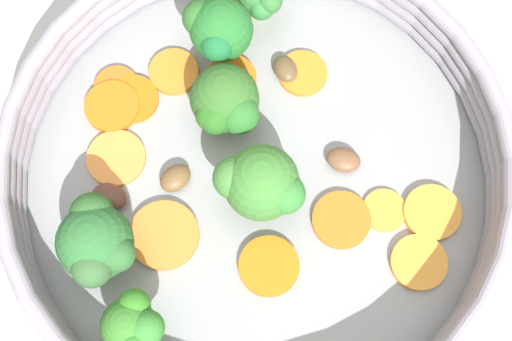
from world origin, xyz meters
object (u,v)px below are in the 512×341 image
(carrot_slice_5, at_px, (297,71))
(mushroom_piece_2, at_px, (109,197))
(carrot_slice_6, at_px, (231,79))
(carrot_slice_7, at_px, (112,107))
(mushroom_piece_1, at_px, (343,160))
(carrot_slice_8, at_px, (174,72))
(carrot_slice_10, at_px, (341,220))
(broccoli_floret_4, at_px, (96,242))
(carrot_slice_4, at_px, (419,263))
(broccoli_floret_1, at_px, (218,30))
(skillet, at_px, (256,182))
(carrot_slice_11, at_px, (432,213))
(carrot_slice_1, at_px, (133,99))
(carrot_slice_13, at_px, (116,87))
(broccoli_floret_2, at_px, (133,325))
(carrot_slice_12, at_px, (384,210))
(mushroom_piece_0, at_px, (285,69))
(carrot_slice_9, at_px, (116,158))
(carrot_slice_0, at_px, (269,266))
(carrot_slice_2, at_px, (229,16))
(carrot_slice_3, at_px, (164,235))
(broccoli_floret_5, at_px, (225,103))
(broccoli_floret_0, at_px, (260,183))
(mushroom_piece_3, at_px, (175,178))

(carrot_slice_5, distance_m, mushroom_piece_2, 0.15)
(carrot_slice_6, distance_m, carrot_slice_7, 0.08)
(carrot_slice_5, bearing_deg, mushroom_piece_1, -132.82)
(carrot_slice_8, xyz_separation_m, carrot_slice_10, (-0.05, -0.14, -0.00))
(carrot_slice_10, relative_size, broccoli_floret_4, 0.70)
(carrot_slice_8, height_order, broccoli_floret_4, broccoli_floret_4)
(carrot_slice_4, distance_m, mushroom_piece_1, 0.08)
(carrot_slice_5, height_order, mushroom_piece_2, mushroom_piece_2)
(carrot_slice_6, relative_size, broccoli_floret_1, 0.64)
(skillet, xyz_separation_m, carrot_slice_11, (0.02, -0.11, 0.01))
(carrot_slice_8, height_order, broccoli_floret_1, broccoli_floret_1)
(carrot_slice_1, bearing_deg, carrot_slice_13, 75.83)
(broccoli_floret_2, xyz_separation_m, mushroom_piece_2, (0.07, 0.05, -0.02))
(carrot_slice_4, relative_size, carrot_slice_12, 1.26)
(broccoli_floret_4, distance_m, mushroom_piece_0, 0.17)
(carrot_slice_4, xyz_separation_m, carrot_slice_9, (-0.01, 0.21, -0.00))
(carrot_slice_0, xyz_separation_m, carrot_slice_2, (0.15, 0.09, -0.00))
(carrot_slice_7, xyz_separation_m, carrot_slice_11, (0.01, -0.22, -0.00))
(carrot_slice_3, xyz_separation_m, broccoli_floret_5, (0.09, -0.00, 0.02))
(carrot_slice_2, xyz_separation_m, mushroom_piece_1, (-0.07, -0.11, 0.00))
(carrot_slice_4, relative_size, carrot_slice_8, 1.05)
(carrot_slice_0, bearing_deg, skillet, 31.07)
(broccoli_floret_4, bearing_deg, carrot_slice_7, 24.71)
(skillet, relative_size, carrot_slice_2, 9.74)
(carrot_slice_8, height_order, mushroom_piece_2, mushroom_piece_2)
(broccoli_floret_0, relative_size, mushroom_piece_2, 2.51)
(carrot_slice_4, relative_size, mushroom_piece_3, 1.65)
(carrot_slice_6, relative_size, carrot_slice_12, 1.21)
(carrot_slice_10, distance_m, broccoli_floret_0, 0.06)
(skillet, distance_m, carrot_slice_12, 0.09)
(skillet, height_order, carrot_slice_1, carrot_slice_1)
(broccoli_floret_2, bearing_deg, carrot_slice_12, -40.45)
(mushroom_piece_2, xyz_separation_m, mushroom_piece_3, (0.03, -0.03, 0.00))
(broccoli_floret_0, bearing_deg, carrot_slice_10, -82.25)
(carrot_slice_10, distance_m, broccoli_floret_5, 0.10)
(broccoli_floret_2, bearing_deg, mushroom_piece_1, -26.29)
(carrot_slice_12, bearing_deg, broccoli_floret_2, 139.55)
(carrot_slice_7, height_order, mushroom_piece_0, mushroom_piece_0)
(skillet, xyz_separation_m, broccoli_floret_4, (-0.08, 0.07, 0.04))
(carrot_slice_1, height_order, carrot_slice_9, same)
(carrot_slice_13, bearing_deg, carrot_slice_1, -104.17)
(carrot_slice_12, xyz_separation_m, mushroom_piece_1, (0.02, 0.04, 0.00))
(broccoli_floret_4, bearing_deg, carrot_slice_9, 21.15)
(mushroom_piece_0, bearing_deg, carrot_slice_4, -125.07)
(carrot_slice_1, bearing_deg, mushroom_piece_0, -55.21)
(skillet, bearing_deg, broccoli_floret_2, 167.58)
(carrot_slice_2, relative_size, mushroom_piece_3, 1.46)
(broccoli_floret_4, xyz_separation_m, mushroom_piece_0, (0.16, -0.05, -0.03))
(skillet, relative_size, carrot_slice_11, 8.35)
(carrot_slice_2, bearing_deg, carrot_slice_1, 158.15)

